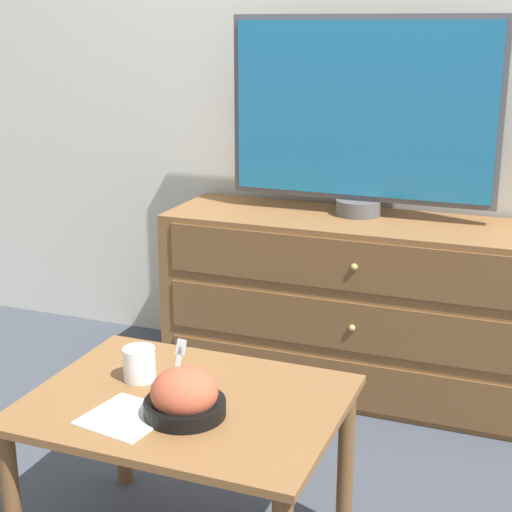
{
  "coord_description": "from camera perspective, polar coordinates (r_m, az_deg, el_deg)",
  "views": [
    {
      "loc": [
        0.66,
        -2.93,
        1.34
      ],
      "look_at": [
        -0.05,
        -1.11,
        0.75
      ],
      "focal_mm": 55.0,
      "sensor_mm": 36.0,
      "label": 1
    }
  ],
  "objects": [
    {
      "name": "wall_back",
      "position": [
        3.03,
        9.0,
        15.65
      ],
      "size": [
        12.0,
        0.05,
        2.6
      ],
      "color": "silver",
      "rests_on": "ground_plane"
    },
    {
      "name": "napkin",
      "position": [
        1.88,
        -9.43,
        -11.48
      ],
      "size": [
        0.21,
        0.21,
        0.0
      ],
      "color": "white",
      "rests_on": "coffee_table"
    },
    {
      "name": "ground_plane",
      "position": [
        3.29,
        7.88,
        -7.59
      ],
      "size": [
        12.0,
        12.0,
        0.0
      ],
      "primitive_type": "plane",
      "color": "#383D47"
    },
    {
      "name": "takeout_bowl",
      "position": [
        1.86,
        -5.22,
        -10.18
      ],
      "size": [
        0.19,
        0.19,
        0.17
      ],
      "color": "black",
      "rests_on": "coffee_table"
    },
    {
      "name": "tv",
      "position": [
        2.86,
        7.73,
        10.16
      ],
      "size": [
        0.98,
        0.17,
        0.71
      ],
      "color": "#515156",
      "rests_on": "dresser"
    },
    {
      "name": "dresser",
      "position": [
        2.93,
        8.08,
        -3.71
      ],
      "size": [
        1.5,
        0.45,
        0.66
      ],
      "color": "brown",
      "rests_on": "ground_plane"
    },
    {
      "name": "drink_cup",
      "position": [
        2.05,
        -8.47,
        -7.91
      ],
      "size": [
        0.08,
        0.08,
        0.09
      ],
      "color": "white",
      "rests_on": "coffee_table"
    },
    {
      "name": "coffee_table",
      "position": [
        1.98,
        -5.08,
        -12.22
      ],
      "size": [
        0.76,
        0.58,
        0.46
      ],
      "color": "brown",
      "rests_on": "ground_plane"
    }
  ]
}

